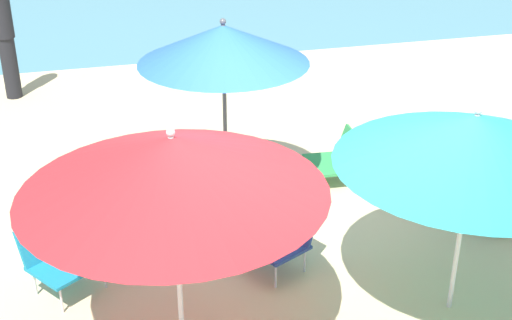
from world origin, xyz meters
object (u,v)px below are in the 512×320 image
Objects in this scene: umbrella_teal at (474,140)px; umbrella_blue at (223,44)px; beach_chair_a at (337,157)px; umbrella_red at (172,165)px; person_b at (5,36)px; person_a at (479,183)px; beach_chair_c at (285,233)px; beach_chair_b at (60,254)px; beach_bag at (129,242)px.

umbrella_blue reaches higher than umbrella_teal.
umbrella_teal is at bearing 96.64° from beach_chair_a.
umbrella_red is 1.22× the size of person_b.
umbrella_blue is 2.79m from person_a.
beach_chair_c is (1.07, 0.83, -1.20)m from umbrella_red.
umbrella_blue is 2.41m from beach_chair_b.
umbrella_red is 3.64× the size of beach_chair_a.
beach_bag is (-1.08, -0.73, -1.57)m from umbrella_blue.
beach_chair_c is at bearing 141.51° from umbrella_teal.
beach_chair_a is at bearing 64.36° from person_b.
person_a is at bearing 18.33° from umbrella_red.
umbrella_teal reaches higher than beach_bag.
umbrella_red is at bearing -114.54° from person_a.
beach_chair_c is at bearing 58.43° from beach_chair_a.
person_a is at bearing -5.25° from beach_bag.
umbrella_blue is 2.90× the size of beach_chair_c.
umbrella_teal is at bearing -29.44° from beach_bag.
umbrella_teal is at bearing 35.27° from beach_chair_b.
umbrella_blue is 2.58× the size of beach_chair_b.
beach_bag is at bearing -146.01° from umbrella_blue.
beach_bag is (0.59, 0.31, -0.18)m from beach_chair_b.
beach_chair_c is (0.26, -1.22, -1.38)m from umbrella_blue.
umbrella_red is 3.14× the size of beach_chair_c.
beach_chair_b reaches higher than beach_chair_a.
umbrella_teal is 1.18× the size of person_b.
beach_bag is (-0.27, 1.32, -1.39)m from umbrella_red.
beach_bag is at bearing -46.96° from beach_chair_c.
person_b is (-4.55, 4.89, 0.43)m from person_a.
umbrella_blue is 6.12× the size of beach_bag.
beach_chair_c is 2.11× the size of beach_bag.
person_b is at bearing 120.60° from umbrella_blue.
beach_bag is (-2.38, -0.96, -0.12)m from beach_chair_a.
beach_chair_c is at bearing 49.40° from beach_chair_b.
person_a is (0.85, 1.10, -1.04)m from umbrella_teal.
umbrella_blue is at bearing 33.99° from beach_bag.
beach_bag is (-3.34, 0.31, -0.32)m from person_a.
umbrella_teal is at bearing -56.46° from umbrella_blue.
umbrella_red is at bearing -111.38° from umbrella_blue.
person_a is 0.54× the size of person_b.
beach_chair_c is at bearing -20.16° from beach_bag.
beach_chair_b is 1.12× the size of beach_chair_c.
beach_chair_a is at bearing 78.00° from beach_chair_b.
person_b is at bearing -90.16° from beach_chair_c.
beach_chair_a reaches higher than beach_bag.
umbrella_red is 6.64× the size of beach_bag.
beach_bag is at bearing 150.56° from umbrella_teal.
umbrella_teal is 2.57m from umbrella_blue.
beach_chair_b is (-1.67, -1.03, -1.39)m from umbrella_blue.
person_b is at bearing 121.67° from umbrella_teal.
beach_bag is (-1.34, 0.49, -0.19)m from beach_chair_c.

